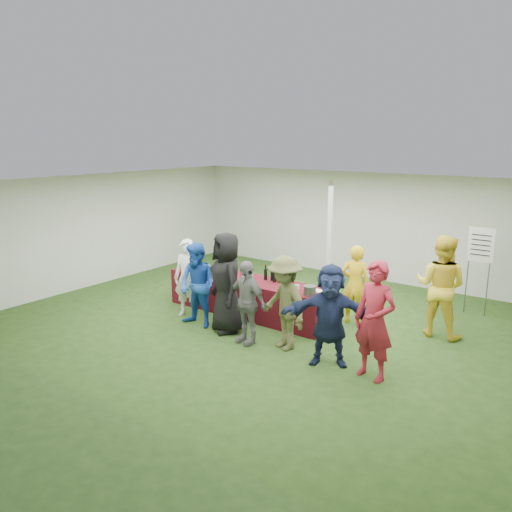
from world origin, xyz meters
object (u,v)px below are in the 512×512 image
Objects in this scene: dump_bucket at (310,291)px; customer_2 at (227,283)px; staff_pourer at (355,285)px; customer_3 at (246,302)px; customer_5 at (330,315)px; customer_6 at (375,321)px; customer_1 at (198,285)px; customer_4 at (285,303)px; wine_list_sign at (480,252)px; serving_table at (248,296)px; staff_back at (441,286)px; customer_0 at (188,278)px.

dump_bucket is 0.12× the size of customer_2.
staff_pourer is at bearing 76.86° from customer_2.
customer_2 is 0.69m from customer_3.
customer_6 reaches higher than customer_5.
customer_6 is (2.33, 0.06, 0.16)m from customer_3.
customer_1 is 0.86× the size of customer_2.
customer_3 is (-1.11, -1.99, -0.03)m from staff_pourer.
wine_list_sign is at bearing 82.29° from customer_4.
dump_bucket is at bearing -8.00° from serving_table.
customer_6 reaches higher than staff_pourer.
serving_table is 2.22× the size of customer_1.
customer_1 is 3.55m from customer_6.
customer_4 is (-1.93, -2.16, -0.12)m from staff_back.
wine_list_sign is 5.11m from customer_2.
dump_bucket is 2.55m from customer_0.
wine_list_sign reaches higher than serving_table.
staff_back reaches higher than customer_6.
customer_0 is (-4.38, -1.96, -0.14)m from staff_back.
staff_pourer is 1.94m from customer_5.
wine_list_sign is at bearing 18.94° from customer_0.
wine_list_sign is 5.64m from customer_1.
wine_list_sign reaches higher than customer_3.
customer_2 reaches higher than customer_0.
customer_3 is (-2.60, -2.34, -0.19)m from staff_back.
customer_5 reaches higher than customer_0.
staff_back is at bearing 71.01° from customer_4.
staff_pourer is at bearing 22.27° from serving_table.
customer_6 reaches higher than wine_list_sign.
dump_bucket is at bearing 161.03° from customer_6.
customer_4 reaches higher than staff_pourer.
staff_pourer reaches higher than serving_table.
customer_0 is at bearing 151.26° from customer_1.
customer_4 is (1.90, 0.10, 0.00)m from customer_1.
customer_6 is at bearing 110.58° from staff_pourer.
customer_0 is 0.63m from customer_1.
customer_5 is at bearing 66.09° from staff_back.
customer_5 reaches higher than staff_pourer.
wine_list_sign is 4.38m from customer_4.
customer_6 is at bearing -19.43° from serving_table.
customer_4 is at bearing 22.87° from customer_3.
staff_pourer is 2.49m from customer_2.
customer_6 is (2.96, -0.17, -0.03)m from customer_2.
customer_3 reaches higher than serving_table.
dump_bucket is 0.14× the size of customer_4.
customer_5 reaches higher than dump_bucket.
customer_4 is (-0.03, -0.78, -0.03)m from dump_bucket.
staff_pourer is 1.05× the size of customer_3.
customer_0 reaches higher than staff_pourer.
customer_1 is at bearing -46.94° from customer_0.
wine_list_sign is at bearing 36.24° from serving_table.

